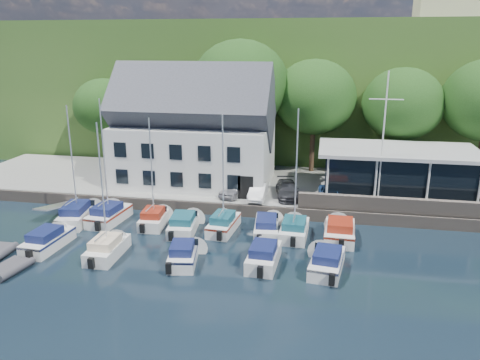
{
  "coord_description": "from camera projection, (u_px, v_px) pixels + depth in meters",
  "views": [
    {
      "loc": [
        4.89,
        -24.33,
        13.74
      ],
      "look_at": [
        -1.32,
        9.0,
        3.7
      ],
      "focal_mm": 35.0,
      "sensor_mm": 36.0,
      "label": 1
    }
  ],
  "objects": [
    {
      "name": "flagpole",
      "position": [
        383.0,
        141.0,
        36.5
      ],
      "size": [
        2.56,
        0.2,
        10.67
      ],
      "primitive_type": null,
      "color": "silver",
      "rests_on": "quay"
    },
    {
      "name": "seawall",
      "position": [
        416.0,
        206.0,
        35.88
      ],
      "size": [
        18.0,
        0.5,
        1.2
      ],
      "primitive_type": "cube",
      "color": "#675C52",
      "rests_on": "quay"
    },
    {
      "name": "dinghy_1",
      "position": [
        8.0,
        267.0,
        28.91
      ],
      "size": [
        2.16,
        3.12,
        0.67
      ],
      "primitive_type": null,
      "rotation": [
        0.0,
        0.0,
        -0.16
      ],
      "color": "#3A393F",
      "rests_on": "ground"
    },
    {
      "name": "quay_face",
      "position": [
        261.0,
        212.0,
        37.92
      ],
      "size": [
        60.0,
        0.3,
        1.0
      ],
      "primitive_type": "cube",
      "color": "#675C52",
      "rests_on": "ground"
    },
    {
      "name": "boat_r1_3",
      "position": [
        184.0,
        222.0,
        35.13
      ],
      "size": [
        2.64,
        6.09,
        1.41
      ],
      "primitive_type": null,
      "rotation": [
        0.0,
        0.0,
        0.11
      ],
      "color": "silver",
      "rests_on": "ground"
    },
    {
      "name": "boat_r2_2",
      "position": [
        183.0,
        252.0,
        30.08
      ],
      "size": [
        2.65,
        5.38,
        1.44
      ],
      "primitive_type": null,
      "rotation": [
        0.0,
        0.0,
        0.17
      ],
      "color": "silver",
      "rests_on": "ground"
    },
    {
      "name": "harbor_building",
      "position": [
        194.0,
        137.0,
        42.96
      ],
      "size": [
        14.4,
        8.2,
        8.7
      ],
      "primitive_type": null,
      "color": "silver",
      "rests_on": "quay"
    },
    {
      "name": "boat_r1_6",
      "position": [
        296.0,
        180.0,
        33.15
      ],
      "size": [
        2.27,
        5.77,
        8.59
      ],
      "primitive_type": null,
      "rotation": [
        0.0,
        0.0,
        -0.04
      ],
      "color": "silver",
      "rests_on": "ground"
    },
    {
      "name": "quay",
      "position": [
        270.0,
        188.0,
        44.05
      ],
      "size": [
        60.0,
        13.0,
        1.0
      ],
      "primitive_type": "cube",
      "color": "gray",
      "rests_on": "ground"
    },
    {
      "name": "boat_r2_0",
      "position": [
        48.0,
        238.0,
        32.24
      ],
      "size": [
        2.24,
        6.18,
        1.45
      ],
      "primitive_type": null,
      "rotation": [
        0.0,
        0.0,
        -0.05
      ],
      "color": "silver",
      "rests_on": "ground"
    },
    {
      "name": "tree_0",
      "position": [
        106.0,
        120.0,
        50.83
      ],
      "size": [
        6.62,
        6.62,
        9.05
      ],
      "primitive_type": null,
      "color": "#1A3810",
      "rests_on": "quay"
    },
    {
      "name": "boat_r1_7",
      "position": [
        340.0,
        229.0,
        33.68
      ],
      "size": [
        2.48,
        5.91,
        1.53
      ],
      "primitive_type": null,
      "rotation": [
        0.0,
        0.0,
        -0.04
      ],
      "color": "silver",
      "rests_on": "ground"
    },
    {
      "name": "boat_r2_1",
      "position": [
        103.0,
        195.0,
        29.98
      ],
      "size": [
        2.0,
        5.7,
        8.64
      ],
      "primitive_type": null,
      "rotation": [
        0.0,
        0.0,
        0.02
      ],
      "color": "silver",
      "rests_on": "ground"
    },
    {
      "name": "tree_4",
      "position": [
        401.0,
        123.0,
        44.95
      ],
      "size": [
        7.69,
        7.69,
        10.51
      ],
      "primitive_type": null,
      "color": "#1A3810",
      "rests_on": "quay"
    },
    {
      "name": "boat_r1_2",
      "position": [
        152.0,
        173.0,
        35.24
      ],
      "size": [
        2.36,
        5.35,
        8.55
      ],
      "primitive_type": null,
      "rotation": [
        0.0,
        0.0,
        0.09
      ],
      "color": "silver",
      "rests_on": "ground"
    },
    {
      "name": "hillside",
      "position": [
        301.0,
        75.0,
        83.87
      ],
      "size": [
        160.0,
        75.0,
        16.0
      ],
      "primitive_type": "cube",
      "color": "#305720",
      "rests_on": "ground"
    },
    {
      "name": "boat_r1_1",
      "position": [
        105.0,
        165.0,
        35.83
      ],
      "size": [
        2.71,
        6.17,
        9.27
      ],
      "primitive_type": null,
      "rotation": [
        0.0,
        0.0,
        -0.09
      ],
      "color": "silver",
      "rests_on": "ground"
    },
    {
      "name": "boat_r1_5",
      "position": [
        267.0,
        225.0,
        34.77
      ],
      "size": [
        2.47,
        6.37,
        1.35
      ],
      "primitive_type": null,
      "rotation": [
        0.0,
        0.0,
        0.09
      ],
      "color": "silver",
      "rests_on": "ground"
    },
    {
      "name": "boat_r2_3",
      "position": [
        264.0,
        254.0,
        29.86
      ],
      "size": [
        2.18,
        5.73,
        1.48
      ],
      "primitive_type": null,
      "rotation": [
        0.0,
        0.0,
        -0.04
      ],
      "color": "silver",
      "rests_on": "ground"
    },
    {
      "name": "boat_r1_0",
      "position": [
        72.0,
        164.0,
        35.88
      ],
      "size": [
        3.05,
        7.06,
        9.48
      ],
      "primitive_type": null,
      "rotation": [
        0.0,
        0.0,
        0.15
      ],
      "color": "silver",
      "rests_on": "ground"
    },
    {
      "name": "tree_2",
      "position": [
        240.0,
        107.0,
        46.25
      ],
      "size": [
        9.56,
        9.56,
        13.06
      ],
      "primitive_type": null,
      "color": "#1A3810",
      "rests_on": "quay"
    },
    {
      "name": "car_dgrey",
      "position": [
        287.0,
        190.0,
        39.83
      ],
      "size": [
        2.57,
        4.71,
        1.29
      ],
      "primitive_type": "imported",
      "rotation": [
        0.0,
        0.0,
        0.18
      ],
      "color": "#2A2B2F",
      "rests_on": "quay"
    },
    {
      "name": "field_patch",
      "position": [
        348.0,
        28.0,
        87.69
      ],
      "size": [
        50.0,
        30.0,
        0.3
      ],
      "primitive_type": "cube",
      "color": "#5E6C36",
      "rests_on": "hillside"
    },
    {
      "name": "gangway",
      "position": [
        62.0,
        213.0,
        39.08
      ],
      "size": [
        1.2,
        6.0,
        1.4
      ],
      "primitive_type": null,
      "color": "silver",
      "rests_on": "ground"
    },
    {
      "name": "club_pavilion",
      "position": [
        396.0,
        172.0,
        39.98
      ],
      "size": [
        13.2,
        7.2,
        4.1
      ],
      "primitive_type": null,
      "color": "black",
      "rests_on": "quay"
    },
    {
      "name": "boat_r2_4",
      "position": [
        327.0,
        259.0,
        29.08
      ],
      "size": [
        2.77,
        6.06,
        1.46
      ],
      "primitive_type": null,
      "rotation": [
        0.0,
        0.0,
        -0.13
      ],
      "color": "silver",
      "rests_on": "ground"
    },
    {
      "name": "tree_3",
      "position": [
        314.0,
        116.0,
        46.57
      ],
      "size": [
        8.2,
        8.2,
        11.2
      ],
      "primitive_type": null,
      "color": "#1A3810",
      "rests_on": "quay"
    },
    {
      "name": "tree_1",
      "position": [
        170.0,
        120.0,
        49.47
      ],
      "size": [
        6.96,
        6.96,
        9.52
      ],
      "primitive_type": null,
      "color": "#1A3810",
      "rests_on": "quay"
    },
    {
      "name": "boat_r1_4",
      "position": [
        223.0,
        174.0,
        34.07
      ],
      "size": [
        2.3,
        5.81,
        8.94
      ],
      "primitive_type": null,
      "rotation": [
        0.0,
        0.0,
        -0.08
      ],
      "color": "silver",
      "rests_on": "ground"
    },
    {
      "name": "car_white",
      "position": [
        258.0,
        191.0,
        39.47
      ],
      "size": [
        1.33,
        3.78,
        1.24
      ],
      "primitive_type": "imported",
      "rotation": [
        0.0,
        0.0,
        -0.0
      ],
      "color": "silver",
      "rests_on": "quay"
    },
    {
      "name": "car_silver",
      "position": [
        235.0,
        188.0,
        40.22
      ],
      "size": [
        2.5,
        4.09,
        1.3
      ],
      "primitive_type": "imported",
      "rotation": [
        0.0,
        0.0,
        -0.27
      ],
      "color": "#B2B2B7",
      "rests_on": "quay"
    },
    {
      "name": "ground",
      "position": [
        234.0,
        283.0,
        27.69
      ],
      "size": [
        180.0,
        180.0,
        0.0
      ],
      "primitive_type": "plane",
      "color": "black",
      "rests_on": "ground"
    },
    {
      "name": "car_blue",
      "position": [
        330.0,
        193.0,
        38.9
      ],
      "size": [
        1.45,
        3.61,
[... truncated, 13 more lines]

